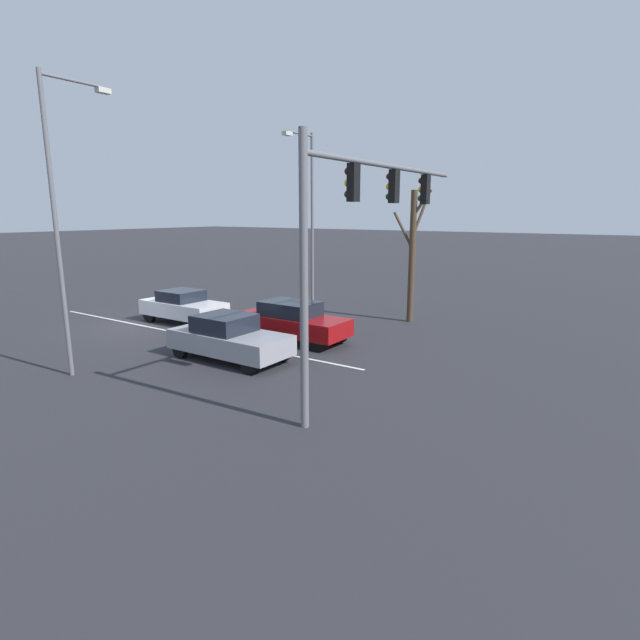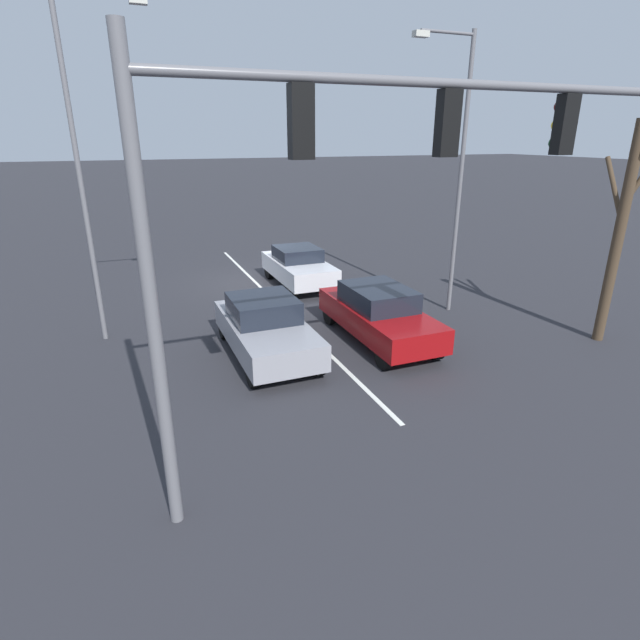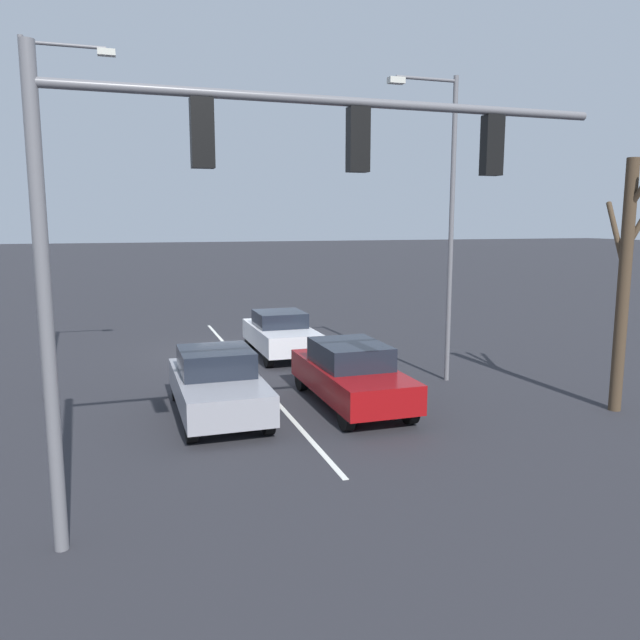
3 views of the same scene
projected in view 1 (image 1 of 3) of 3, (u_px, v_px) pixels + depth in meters
ground_plane at (142, 326)px, 23.01m from camera, size 240.00×240.00×0.00m
lane_stripe_left_divider at (184, 334)px, 21.42m from camera, size 0.12×17.75×0.01m
car_maroon_leftlane_front at (292, 321)px, 20.16m from camera, size 1.83×4.75×1.61m
car_gray_midlane_front at (229, 338)px, 17.58m from camera, size 1.93×4.45×1.60m
car_silver_leftlane_second at (183, 306)px, 23.41m from camera, size 1.84×4.24×1.55m
traffic_signal_gantry at (363, 215)px, 13.30m from camera, size 8.69×0.37×6.92m
street_lamp_right_shoulder at (61, 208)px, 15.11m from camera, size 2.27×0.24×9.13m
street_lamp_left_shoulder at (310, 216)px, 22.84m from camera, size 2.09×0.24×8.60m
bare_tree_near at (412, 251)px, 23.25m from camera, size 1.18×2.08×6.16m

